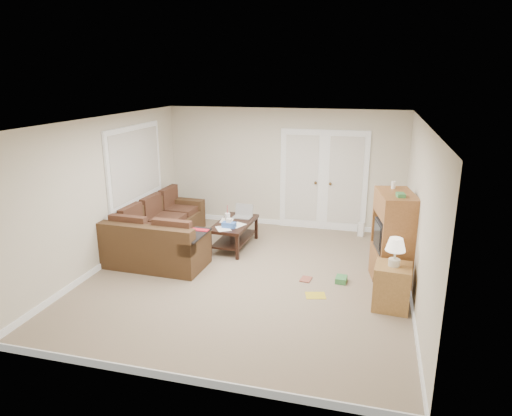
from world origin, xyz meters
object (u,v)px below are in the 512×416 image
(side_cabinet, at_px, (392,283))
(coffee_table, at_px, (235,233))
(sectional_sofa, at_px, (159,235))
(tv_armoire, at_px, (393,239))

(side_cabinet, bearing_deg, coffee_table, 153.21)
(sectional_sofa, bearing_deg, tv_armoire, -2.59)
(sectional_sofa, relative_size, side_cabinet, 2.59)
(tv_armoire, distance_m, side_cabinet, 0.89)
(tv_armoire, bearing_deg, side_cabinet, -100.11)
(sectional_sofa, height_order, side_cabinet, side_cabinet)
(sectional_sofa, bearing_deg, side_cabinet, -13.56)
(coffee_table, relative_size, side_cabinet, 1.20)
(sectional_sofa, height_order, tv_armoire, tv_armoire)
(sectional_sofa, relative_size, coffee_table, 2.15)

